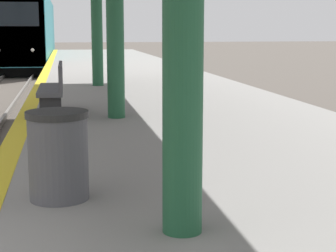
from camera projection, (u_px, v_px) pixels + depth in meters
name	position (u px, v px, depth m)	size (l,w,h in m)	color
train	(29.00, 30.00, 37.54)	(2.90, 21.92, 4.61)	black
trash_bin	(58.00, 155.00, 5.11)	(0.57, 0.57, 0.82)	#4C4C51
bench	(54.00, 87.00, 10.34)	(0.44, 1.88, 0.92)	#4C4C51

